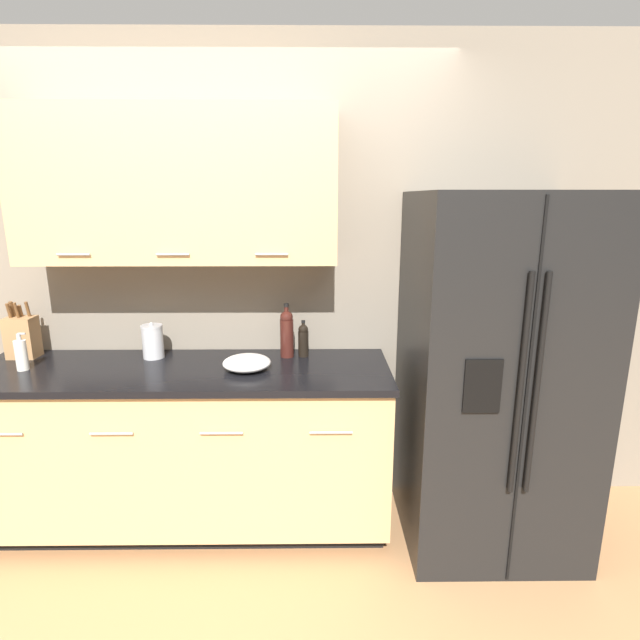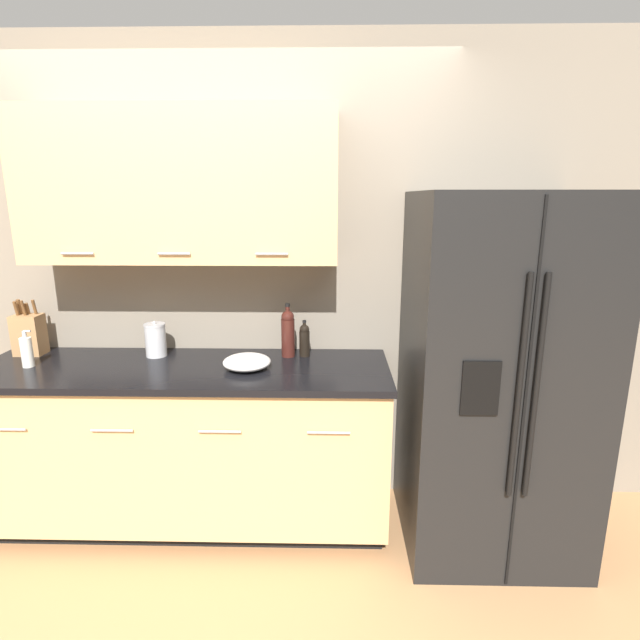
# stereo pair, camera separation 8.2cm
# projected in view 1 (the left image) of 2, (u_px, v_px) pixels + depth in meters

# --- Properties ---
(wall_back) EXTENTS (10.00, 0.39, 2.60)m
(wall_back) POSITION_uv_depth(u_px,v_px,m) (214.00, 262.00, 2.75)
(wall_back) COLOR gray
(wall_back) RESTS_ON ground_plane
(counter_unit) EXTENTS (2.15, 0.64, 0.91)m
(counter_unit) POSITION_uv_depth(u_px,v_px,m) (187.00, 446.00, 2.68)
(counter_unit) COLOR black
(counter_unit) RESTS_ON ground_plane
(refrigerator) EXTENTS (0.85, 0.81, 1.79)m
(refrigerator) POSITION_uv_depth(u_px,v_px,m) (493.00, 374.00, 2.52)
(refrigerator) COLOR black
(refrigerator) RESTS_ON ground_plane
(knife_block) EXTENTS (0.15, 0.11, 0.31)m
(knife_block) POSITION_uv_depth(u_px,v_px,m) (22.00, 336.00, 2.71)
(knife_block) COLOR #A87A4C
(knife_block) RESTS_ON counter_unit
(wine_bottle) EXTENTS (0.07, 0.07, 0.30)m
(wine_bottle) POSITION_uv_depth(u_px,v_px,m) (287.00, 333.00, 2.72)
(wine_bottle) COLOR #3D1914
(wine_bottle) RESTS_ON counter_unit
(soap_dispenser) EXTENTS (0.06, 0.06, 0.20)m
(soap_dispenser) POSITION_uv_depth(u_px,v_px,m) (21.00, 355.00, 2.52)
(soap_dispenser) COLOR silver
(soap_dispenser) RESTS_ON counter_unit
(oil_bottle) EXTENTS (0.06, 0.06, 0.20)m
(oil_bottle) POSITION_uv_depth(u_px,v_px,m) (303.00, 340.00, 2.73)
(oil_bottle) COLOR black
(oil_bottle) RESTS_ON counter_unit
(steel_canister) EXTENTS (0.12, 0.12, 0.20)m
(steel_canister) POSITION_uv_depth(u_px,v_px,m) (153.00, 341.00, 2.71)
(steel_canister) COLOR #B7B7BA
(steel_canister) RESTS_ON counter_unit
(mixing_bowl) EXTENTS (0.24, 0.24, 0.07)m
(mixing_bowl) POSITION_uv_depth(u_px,v_px,m) (247.00, 363.00, 2.54)
(mixing_bowl) COLOR white
(mixing_bowl) RESTS_ON counter_unit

